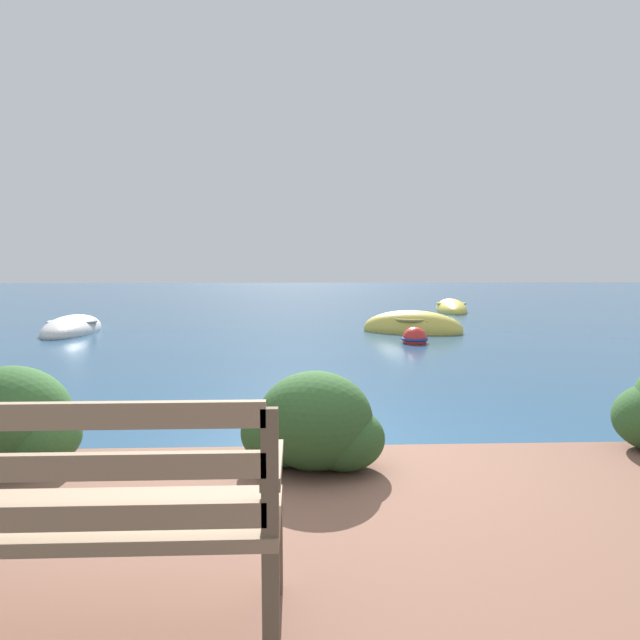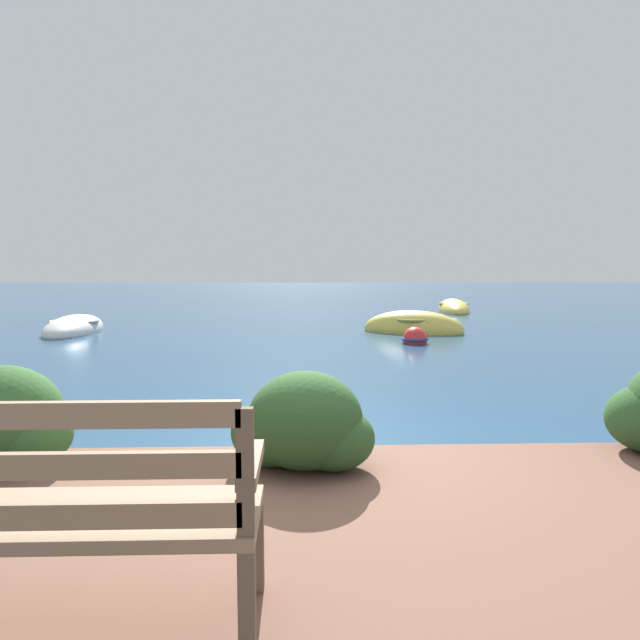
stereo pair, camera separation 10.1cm
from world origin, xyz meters
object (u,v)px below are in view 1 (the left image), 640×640
rowboat_nearest (412,329)px  rowboat_far (451,309)px  mooring_buoy (415,339)px  park_bench (57,510)px  rowboat_mid (72,330)px

rowboat_nearest → rowboat_far: size_ratio=0.83×
mooring_buoy → rowboat_far: bearing=69.6°
park_bench → rowboat_far: park_bench is taller
park_bench → rowboat_nearest: bearing=66.8°
mooring_buoy → rowboat_nearest: bearing=80.0°
park_bench → rowboat_nearest: 11.42m
park_bench → rowboat_mid: park_bench is taller
park_bench → rowboat_far: 17.48m
rowboat_far → rowboat_mid: bearing=125.2°
park_bench → rowboat_mid: (-4.28, 11.17, -0.65)m
rowboat_nearest → rowboat_mid: size_ratio=0.88×
rowboat_far → park_bench: bearing=168.1°
rowboat_far → mooring_buoy: size_ratio=5.68×
rowboat_nearest → rowboat_mid: bearing=-161.3°
rowboat_nearest → rowboat_mid: (-7.81, 0.32, -0.02)m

